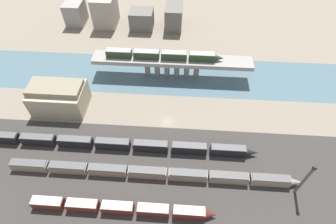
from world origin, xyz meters
name	(u,v)px	position (x,y,z in m)	size (l,w,h in m)	color
ground_plane	(168,122)	(0.00, 0.00, 0.00)	(400.00, 400.00, 0.00)	#756B5B
railbed_yard	(163,178)	(0.00, -24.00, 0.00)	(280.00, 42.00, 0.01)	#33302D
river_water	(172,75)	(0.00, 27.52, 0.00)	(320.00, 26.51, 0.01)	#47606B
bridge	(172,62)	(0.00, 27.52, 7.49)	(69.55, 8.11, 9.35)	gray
train_on_bridge	(164,55)	(-3.63, 27.52, 11.05)	(50.54, 3.16, 3.48)	#23381E
train_yard_near	(122,208)	(-11.28, -35.36, 1.75)	(55.64, 3.04, 3.57)	#5B1E19
train_yard_mid	(152,173)	(-3.51, -23.31, 1.80)	(96.18, 2.92, 3.67)	gray
train_yard_far	(117,144)	(-17.28, -13.06, 1.98)	(97.98, 2.86, 4.02)	black
warehouse_building	(59,97)	(-43.55, 5.37, 5.47)	(20.71, 13.56, 11.51)	tan
signal_tower	(304,180)	(42.33, -25.81, 7.87)	(1.00, 0.84, 15.75)	#4C4C51
city_block_far_left	(75,13)	(-56.50, 69.85, 5.90)	(9.70, 12.53, 11.79)	gray
city_block_left	(105,10)	(-39.18, 69.49, 7.95)	(11.74, 14.84, 15.89)	gray
city_block_center	(142,19)	(-18.81, 66.57, 4.99)	(12.42, 10.62, 9.98)	#605B56
city_block_right	(174,17)	(-1.44, 68.80, 6.09)	(9.01, 14.86, 12.18)	#605B56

